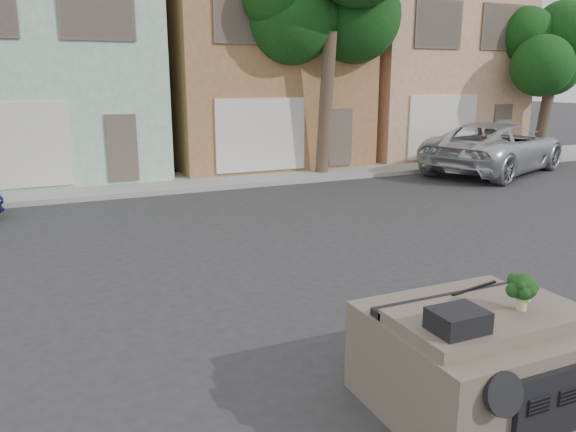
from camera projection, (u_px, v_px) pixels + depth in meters
ground_plane at (333, 303)px, 8.50m from camera, size 120.00×120.00×0.00m
sidewalk at (175, 182)px, 17.79m from camera, size 40.00×3.00×0.15m
townhouse_mint at (40, 63)px, 19.05m from camera, size 7.20×8.20×7.55m
townhouse_tan at (248, 65)px, 22.02m from camera, size 7.20×8.20×7.55m
townhouse_beige at (406, 66)px, 24.99m from camera, size 7.20×8.20×7.55m
silver_pickup at (494, 172)px, 20.08m from camera, size 7.04×5.14×1.78m
tree_near at (327, 47)px, 18.13m from camera, size 4.40×4.00×8.50m
tree_far at (548, 85)px, 22.39m from camera, size 3.20×3.00×6.00m
car_dashboard at (475, 357)px, 5.71m from camera, size 2.00×1.80×1.12m
instrument_hump at (458, 320)px, 5.01m from camera, size 0.48×0.38×0.20m
wiper_arm at (475, 288)px, 6.02m from camera, size 0.69×0.15×0.02m
broccoli at (523, 292)px, 5.43m from camera, size 0.39×0.39×0.38m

